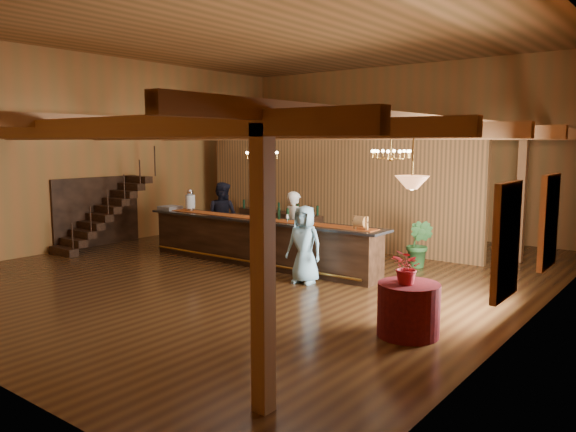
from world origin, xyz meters
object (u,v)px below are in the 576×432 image
Objects in this scene: chandelier_left at (262,155)px; floor_plant at (419,244)px; pendant_lamp at (412,182)px; bartender at (295,228)px; raffle_drum at (361,222)px; chandelier_right at (391,154)px; staff_second at (222,217)px; tasting_bar at (258,241)px; backbar_shelf at (279,226)px; round_table at (408,310)px; guest at (304,245)px; beverage_dispenser at (190,201)px.

chandelier_left is 0.68× the size of floor_plant.
pendant_lamp is 5.74m from bartender.
bartender reaches higher than raffle_drum.
staff_second is at bearing 174.12° from chandelier_right.
tasting_bar is 3.82× the size of bartender.
staff_second is (-5.40, 0.56, -1.81)m from chandelier_right.
raffle_drum is 0.10× the size of backbar_shelf.
backbar_shelf is at bearing 119.18° from tasting_bar.
round_table is (6.85, -5.38, -0.04)m from backbar_shelf.
chandelier_right is (3.34, 0.16, 0.06)m from chandelier_left.
bartender is 3.05m from floor_plant.
chandelier_right reaches higher than guest.
pendant_lamp is (6.85, -5.38, 1.95)m from backbar_shelf.
floor_plant is at bearing 112.57° from round_table.
bartender is (-2.26, 0.68, -0.42)m from raffle_drum.
beverage_dispenser is 0.99m from staff_second.
floor_plant is at bearing 58.95° from guest.
staff_second is at bearing -165.33° from floor_plant.
pendant_lamp is at bearing -28.70° from backbar_shelf.
staff_second is 1.15× the size of guest.
pendant_lamp reaches higher than backbar_shelf.
backbar_shelf is 4.06× the size of chandelier_left.
beverage_dispenser is 0.33× the size of bartender.
raffle_drum is at bearing -0.73° from chandelier_left.
beverage_dispenser is 8.12m from round_table.
floor_plant is at bearing 95.24° from chandelier_right.
round_table is 0.50× the size of staff_second.
raffle_drum is 0.20× the size of guest.
bartender is at bearing 163.35° from raffle_drum.
beverage_dispenser is 0.18× the size of backbar_shelf.
bartender reaches higher than backbar_shelf.
bartender is at bearing -151.60° from floor_plant.
tasting_bar is 20.29× the size of raffle_drum.
bartender is 1.54× the size of floor_plant.
chandelier_left is at bearing 179.27° from raffle_drum.
beverage_dispenser is 3.13m from backbar_shelf.
raffle_drum is at bearing 133.15° from round_table.
guest is at bearing 152.22° from round_table.
raffle_drum is 0.38× the size of pendant_lamp.
chandelier_right is (3.48, 0.16, 2.18)m from tasting_bar.
pendant_lamp is (7.65, -2.52, 0.97)m from beverage_dispenser.
raffle_drum is 0.35× the size of round_table.
chandelier_left is at bearing 150.58° from guest.
beverage_dispenser is 6.16m from floor_plant.
chandelier_right is 0.48× the size of guest.
chandelier_right is (0.58, 0.20, 1.44)m from raffle_drum.
guest is (1.33, -1.43, -0.07)m from bartender.
chandelier_right reaches higher than tasting_bar.
floor_plant is at bearing 33.39° from chandelier_left.
beverage_dispenser is at bearing -160.39° from floor_plant.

